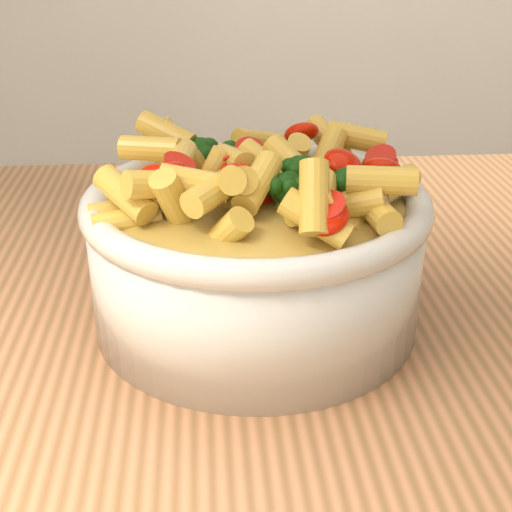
{
  "coord_description": "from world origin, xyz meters",
  "views": [
    {
      "loc": [
        -0.0,
        -0.5,
        1.19
      ],
      "look_at": [
        0.03,
        -0.0,
        0.96
      ],
      "focal_mm": 50.0,
      "sensor_mm": 36.0,
      "label": 1
    }
  ],
  "objects": [
    {
      "name": "serving_bowl",
      "position": [
        0.03,
        -0.0,
        0.96
      ],
      "size": [
        0.26,
        0.26,
        0.11
      ],
      "color": "silver",
      "rests_on": "table"
    },
    {
      "name": "table",
      "position": [
        0.0,
        0.0,
        0.8
      ],
      "size": [
        1.2,
        0.8,
        0.9
      ],
      "color": "#BF7D52",
      "rests_on": "ground"
    },
    {
      "name": "pasta_salad",
      "position": [
        0.03,
        -0.0,
        1.03
      ],
      "size": [
        0.21,
        0.21,
        0.05
      ],
      "color": "#F1C84C",
      "rests_on": "serving_bowl"
    }
  ]
}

